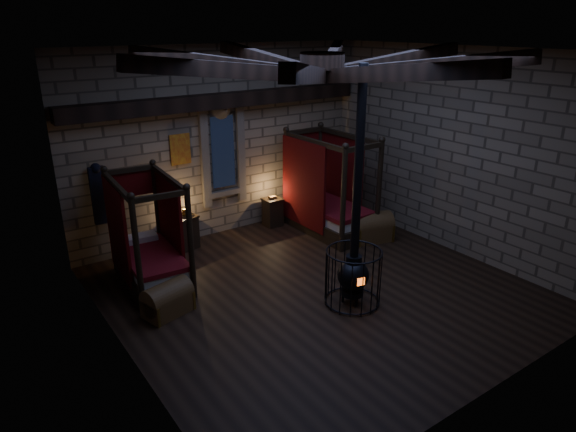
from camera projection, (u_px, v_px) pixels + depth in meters
room at (318, 80)px, 8.18m from camera, size 7.02×7.02×4.29m
bed_left at (150, 257)px, 9.60m from camera, size 1.16×2.00×2.02m
bed_right at (327, 208)px, 11.95m from camera, size 1.16×2.17×2.25m
trunk_left at (168, 300)px, 8.59m from camera, size 0.89×0.68×0.58m
trunk_right at (371, 228)px, 11.48m from camera, size 1.02×0.79×0.66m
nightstand_left at (186, 232)px, 11.05m from camera, size 0.54×0.53×0.90m
nightstand_right at (273, 212)px, 12.29m from camera, size 0.43×0.41×0.74m
stove at (353, 271)px, 8.79m from camera, size 0.97×0.97×4.05m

